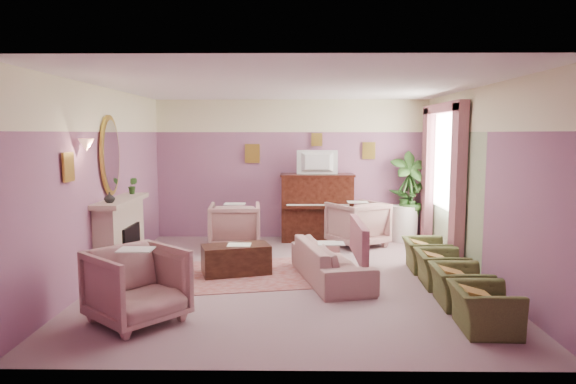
{
  "coord_description": "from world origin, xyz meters",
  "views": [
    {
      "loc": [
        0.05,
        -7.41,
        2.13
      ],
      "look_at": [
        -0.05,
        0.4,
        1.23
      ],
      "focal_mm": 32.0,
      "sensor_mm": 36.0,
      "label": 1
    }
  ],
  "objects_px": {
    "floral_armchair_right": "(357,221)",
    "side_table": "(404,223)",
    "television": "(317,160)",
    "coffee_table": "(236,260)",
    "floral_armchair_left": "(235,224)",
    "sofa": "(331,254)",
    "floral_armchair_front": "(137,282)",
    "olive_chair_a": "(484,301)",
    "olive_chair_b": "(460,280)",
    "olive_chair_c": "(441,263)",
    "olive_chair_d": "(426,250)",
    "piano": "(317,208)"
  },
  "relations": [
    {
      "from": "olive_chair_a",
      "to": "olive_chair_c",
      "type": "bearing_deg",
      "value": 90.0
    },
    {
      "from": "floral_armchair_left",
      "to": "olive_chair_b",
      "type": "xyz_separation_m",
      "value": [
        3.15,
        -3.09,
        -0.15
      ]
    },
    {
      "from": "coffee_table",
      "to": "floral_armchair_left",
      "type": "relative_size",
      "value": 1.06
    },
    {
      "from": "olive_chair_b",
      "to": "side_table",
      "type": "relative_size",
      "value": 1.07
    },
    {
      "from": "coffee_table",
      "to": "floral_armchair_right",
      "type": "distance_m",
      "value": 2.89
    },
    {
      "from": "olive_chair_b",
      "to": "olive_chair_c",
      "type": "distance_m",
      "value": 0.82
    },
    {
      "from": "piano",
      "to": "olive_chair_d",
      "type": "height_order",
      "value": "piano"
    },
    {
      "from": "olive_chair_b",
      "to": "olive_chair_c",
      "type": "xyz_separation_m",
      "value": [
        0.0,
        0.82,
        0.0
      ]
    },
    {
      "from": "floral_armchair_front",
      "to": "olive_chair_b",
      "type": "distance_m",
      "value": 3.87
    },
    {
      "from": "olive_chair_c",
      "to": "side_table",
      "type": "height_order",
      "value": "side_table"
    },
    {
      "from": "television",
      "to": "olive_chair_a",
      "type": "xyz_separation_m",
      "value": [
        1.6,
        -4.66,
        -1.27
      ]
    },
    {
      "from": "floral_armchair_left",
      "to": "floral_armchair_right",
      "type": "relative_size",
      "value": 1.0
    },
    {
      "from": "olive_chair_a",
      "to": "side_table",
      "type": "bearing_deg",
      "value": 88.43
    },
    {
      "from": "side_table",
      "to": "floral_armchair_right",
      "type": "bearing_deg",
      "value": -154.31
    },
    {
      "from": "television",
      "to": "floral_armchair_right",
      "type": "xyz_separation_m",
      "value": [
        0.74,
        -0.46,
        -1.13
      ]
    },
    {
      "from": "floral_armchair_right",
      "to": "olive_chair_c",
      "type": "height_order",
      "value": "floral_armchair_right"
    },
    {
      "from": "olive_chair_a",
      "to": "olive_chair_d",
      "type": "height_order",
      "value": "same"
    },
    {
      "from": "sofa",
      "to": "floral_armchair_left",
      "type": "relative_size",
      "value": 2.02
    },
    {
      "from": "floral_armchair_right",
      "to": "olive_chair_d",
      "type": "bearing_deg",
      "value": -63.63
    },
    {
      "from": "olive_chair_c",
      "to": "floral_armchair_front",
      "type": "bearing_deg",
      "value": -159.28
    },
    {
      "from": "piano",
      "to": "coffee_table",
      "type": "bearing_deg",
      "value": -118.02
    },
    {
      "from": "floral_armchair_left",
      "to": "olive_chair_d",
      "type": "distance_m",
      "value": 3.47
    },
    {
      "from": "floral_armchair_left",
      "to": "floral_armchair_right",
      "type": "xyz_separation_m",
      "value": [
        2.29,
        0.28,
        0.0
      ]
    },
    {
      "from": "sofa",
      "to": "side_table",
      "type": "xyz_separation_m",
      "value": [
        1.65,
        2.77,
        -0.04
      ]
    },
    {
      "from": "television",
      "to": "floral_armchair_front",
      "type": "distance_m",
      "value": 5.11
    },
    {
      "from": "piano",
      "to": "sofa",
      "type": "relative_size",
      "value": 0.73
    },
    {
      "from": "olive_chair_c",
      "to": "side_table",
      "type": "xyz_separation_m",
      "value": [
        0.13,
        3.03,
        0.02
      ]
    },
    {
      "from": "floral_armchair_left",
      "to": "floral_armchair_front",
      "type": "distance_m",
      "value": 3.78
    },
    {
      "from": "floral_armchair_right",
      "to": "floral_armchair_front",
      "type": "relative_size",
      "value": 1.0
    },
    {
      "from": "floral_armchair_right",
      "to": "olive_chair_a",
      "type": "height_order",
      "value": "floral_armchair_right"
    },
    {
      "from": "olive_chair_b",
      "to": "olive_chair_c",
      "type": "height_order",
      "value": "same"
    },
    {
      "from": "side_table",
      "to": "coffee_table",
      "type": "bearing_deg",
      "value": -141.16
    },
    {
      "from": "olive_chair_d",
      "to": "olive_chair_a",
      "type": "bearing_deg",
      "value": -90.0
    },
    {
      "from": "television",
      "to": "floral_armchair_right",
      "type": "distance_m",
      "value": 1.43
    },
    {
      "from": "floral_armchair_left",
      "to": "floral_armchair_right",
      "type": "distance_m",
      "value": 2.31
    },
    {
      "from": "piano",
      "to": "sofa",
      "type": "distance_m",
      "value": 2.83
    },
    {
      "from": "olive_chair_a",
      "to": "olive_chair_b",
      "type": "xyz_separation_m",
      "value": [
        0.0,
        0.82,
        0.0
      ]
    },
    {
      "from": "floral_armchair_front",
      "to": "sofa",
      "type": "bearing_deg",
      "value": 36.42
    },
    {
      "from": "olive_chair_b",
      "to": "olive_chair_d",
      "type": "height_order",
      "value": "same"
    },
    {
      "from": "television",
      "to": "sofa",
      "type": "bearing_deg",
      "value": -88.35
    },
    {
      "from": "coffee_table",
      "to": "floral_armchair_left",
      "type": "height_order",
      "value": "floral_armchair_left"
    },
    {
      "from": "coffee_table",
      "to": "side_table",
      "type": "relative_size",
      "value": 1.43
    },
    {
      "from": "coffee_table",
      "to": "olive_chair_d",
      "type": "bearing_deg",
      "value": 5.06
    },
    {
      "from": "floral_armchair_front",
      "to": "olive_chair_a",
      "type": "bearing_deg",
      "value": -2.93
    },
    {
      "from": "floral_armchair_right",
      "to": "side_table",
      "type": "height_order",
      "value": "floral_armchair_right"
    },
    {
      "from": "television",
      "to": "side_table",
      "type": "bearing_deg",
      "value": 0.33
    },
    {
      "from": "television",
      "to": "floral_armchair_left",
      "type": "xyz_separation_m",
      "value": [
        -1.55,
        -0.74,
        -1.13
      ]
    },
    {
      "from": "coffee_table",
      "to": "side_table",
      "type": "height_order",
      "value": "side_table"
    },
    {
      "from": "floral_armchair_front",
      "to": "side_table",
      "type": "xyz_separation_m",
      "value": [
        3.95,
        4.47,
        -0.12
      ]
    },
    {
      "from": "television",
      "to": "floral_armchair_left",
      "type": "bearing_deg",
      "value": -154.27
    }
  ]
}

